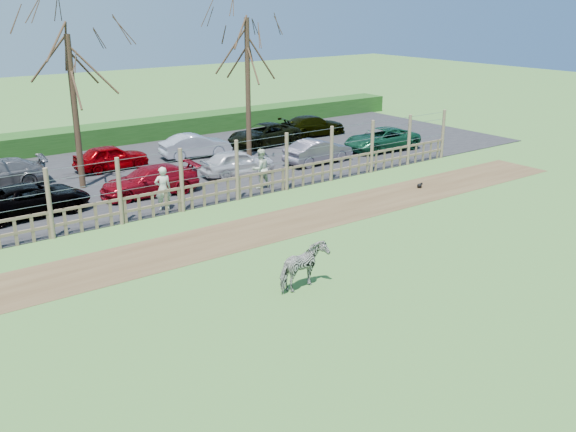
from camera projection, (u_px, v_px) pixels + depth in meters
ground at (311, 280)px, 18.84m from camera, size 120.00×120.00×0.00m
dirt_strip at (231, 237)px, 22.26m from camera, size 34.00×2.80×0.01m
asphalt at (118, 176)px, 29.87m from camera, size 44.00×13.00×0.04m
hedge at (67, 140)px, 35.03m from camera, size 46.00×2.00×1.10m
fence at (182, 192)px, 24.67m from camera, size 30.16×0.16×2.50m
tree_mid at (71, 75)px, 26.43m from camera, size 4.80×4.80×6.83m
tree_right at (247, 54)px, 31.77m from camera, size 4.80×4.80×7.35m
zebra at (304, 267)px, 18.06m from camera, size 1.67×1.00×1.32m
visitor_a at (163, 189)px, 24.71m from camera, size 0.70×0.54×1.72m
visitor_b at (260, 169)px, 27.60m from camera, size 0.84×0.65×1.72m
crow at (420, 186)px, 27.98m from camera, size 0.28×0.21×0.23m
car_2 at (32, 199)px, 24.27m from camera, size 4.38×2.13×1.20m
car_3 at (150, 181)px, 26.76m from camera, size 4.26×2.03×1.20m
car_4 at (238, 162)px, 29.81m from camera, size 3.62×1.70×1.20m
car_5 at (318, 151)px, 31.96m from camera, size 3.69×1.41×1.20m
car_6 at (382, 139)px, 34.73m from camera, size 4.45×2.31×1.20m
car_10 at (111, 157)px, 30.79m from camera, size 3.54×1.47×1.20m
car_11 at (195, 146)px, 33.21m from camera, size 3.77×1.70×1.20m
car_12 at (264, 135)px, 35.94m from camera, size 4.47×2.36×1.20m
car_13 at (313, 126)px, 38.52m from camera, size 4.26×2.01×1.20m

